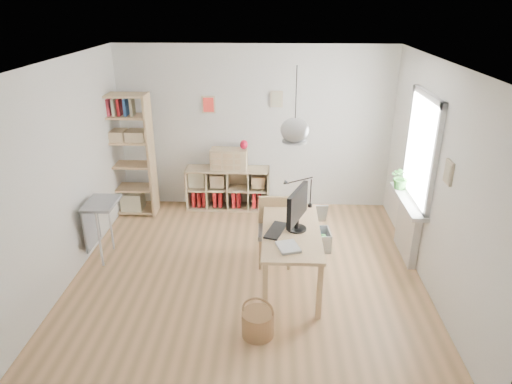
{
  "coord_description": "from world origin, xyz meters",
  "views": [
    {
      "loc": [
        0.32,
        -5.08,
        3.36
      ],
      "look_at": [
        0.1,
        0.3,
        1.05
      ],
      "focal_mm": 32.0,
      "sensor_mm": 36.0,
      "label": 1
    }
  ],
  "objects_px": {
    "monitor": "(297,207)",
    "storage_chest": "(311,235)",
    "tall_bookshelf": "(127,151)",
    "desk": "(291,237)",
    "chair": "(274,227)",
    "cube_shelf": "(227,191)",
    "drawer_chest": "(229,159)"
  },
  "relations": [
    {
      "from": "desk",
      "to": "chair",
      "type": "relative_size",
      "value": 1.68
    },
    {
      "from": "drawer_chest",
      "to": "chair",
      "type": "bearing_deg",
      "value": -62.62
    },
    {
      "from": "tall_bookshelf",
      "to": "chair",
      "type": "xyz_separation_m",
      "value": [
        2.38,
        -1.42,
        -0.58
      ]
    },
    {
      "from": "cube_shelf",
      "to": "chair",
      "type": "distance_m",
      "value": 1.9
    },
    {
      "from": "desk",
      "to": "tall_bookshelf",
      "type": "xyz_separation_m",
      "value": [
        -2.59,
        1.95,
        0.43
      ]
    },
    {
      "from": "monitor",
      "to": "storage_chest",
      "type": "bearing_deg",
      "value": 94.58
    },
    {
      "from": "tall_bookshelf",
      "to": "storage_chest",
      "type": "relative_size",
      "value": 3.18
    },
    {
      "from": "tall_bookshelf",
      "to": "drawer_chest",
      "type": "distance_m",
      "value": 1.65
    },
    {
      "from": "cube_shelf",
      "to": "monitor",
      "type": "height_order",
      "value": "monitor"
    },
    {
      "from": "chair",
      "to": "monitor",
      "type": "distance_m",
      "value": 0.79
    },
    {
      "from": "desk",
      "to": "cube_shelf",
      "type": "bearing_deg",
      "value": 114.61
    },
    {
      "from": "tall_bookshelf",
      "to": "chair",
      "type": "height_order",
      "value": "tall_bookshelf"
    },
    {
      "from": "drawer_chest",
      "to": "cube_shelf",
      "type": "bearing_deg",
      "value": 143.93
    },
    {
      "from": "drawer_chest",
      "to": "storage_chest",
      "type": "bearing_deg",
      "value": -41.43
    },
    {
      "from": "chair",
      "to": "storage_chest",
      "type": "distance_m",
      "value": 0.74
    },
    {
      "from": "desk",
      "to": "chair",
      "type": "bearing_deg",
      "value": 111.04
    },
    {
      "from": "cube_shelf",
      "to": "monitor",
      "type": "bearing_deg",
      "value": -63.94
    },
    {
      "from": "cube_shelf",
      "to": "desk",
      "type": "bearing_deg",
      "value": -65.39
    },
    {
      "from": "chair",
      "to": "tall_bookshelf",
      "type": "bearing_deg",
      "value": 147.98
    },
    {
      "from": "tall_bookshelf",
      "to": "storage_chest",
      "type": "xyz_separation_m",
      "value": [
        2.92,
        -1.02,
        -0.9
      ]
    },
    {
      "from": "desk",
      "to": "drawer_chest",
      "type": "xyz_separation_m",
      "value": [
        -0.97,
        2.19,
        0.23
      ]
    },
    {
      "from": "desk",
      "to": "storage_chest",
      "type": "relative_size",
      "value": 2.38
    },
    {
      "from": "tall_bookshelf",
      "to": "monitor",
      "type": "relative_size",
      "value": 3.41
    },
    {
      "from": "desk",
      "to": "chair",
      "type": "height_order",
      "value": "chair"
    },
    {
      "from": "chair",
      "to": "drawer_chest",
      "type": "relative_size",
      "value": 1.49
    },
    {
      "from": "cube_shelf",
      "to": "storage_chest",
      "type": "xyz_separation_m",
      "value": [
        1.36,
        -1.3,
        -0.12
      ]
    },
    {
      "from": "storage_chest",
      "to": "drawer_chest",
      "type": "bearing_deg",
      "value": 132.52
    },
    {
      "from": "cube_shelf",
      "to": "monitor",
      "type": "relative_size",
      "value": 2.39
    },
    {
      "from": "storage_chest",
      "to": "drawer_chest",
      "type": "relative_size",
      "value": 1.05
    },
    {
      "from": "tall_bookshelf",
      "to": "storage_chest",
      "type": "distance_m",
      "value": 3.23
    },
    {
      "from": "tall_bookshelf",
      "to": "drawer_chest",
      "type": "bearing_deg",
      "value": 8.45
    },
    {
      "from": "desk",
      "to": "chair",
      "type": "xyz_separation_m",
      "value": [
        -0.2,
        0.53,
        -0.15
      ]
    }
  ]
}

